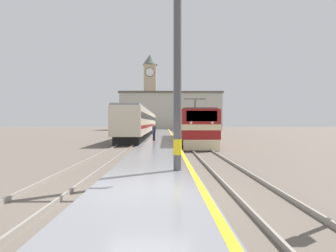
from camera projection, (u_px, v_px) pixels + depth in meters
The scene contains 11 objects.
ground_plane at pixel (162, 138), 37.56m from camera, with size 200.00×200.00×0.00m, color #60564C.
platform at pixel (161, 139), 32.56m from camera, with size 3.31×140.00×0.36m.
rail_track_near at pixel (187, 140), 32.60m from camera, with size 2.83×140.00×0.16m.
rail_track_far at pixel (136, 140), 32.53m from camera, with size 2.83×140.00×0.16m.
locomotive_train at pixel (190, 127), 28.42m from camera, with size 2.92×17.89×4.38m.
passenger_train at pixel (142, 123), 41.16m from camera, with size 2.92×35.79×3.96m.
catenary_mast at pixel (179, 59), 10.03m from camera, with size 2.59×0.32×8.71m.
person_on_platform at pixel (154, 130), 32.22m from camera, with size 0.34×0.34×1.71m.
second_waiting_passenger at pixel (154, 132), 26.54m from camera, with size 0.34×0.34×1.64m.
clock_tower at pixel (150, 89), 85.34m from camera, with size 4.81×4.81×24.40m.
station_building at pixel (171, 111), 77.85m from camera, with size 29.90×8.17×11.13m.
Camera 1 is at (0.48, -7.54, 2.20)m, focal length 28.00 mm.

